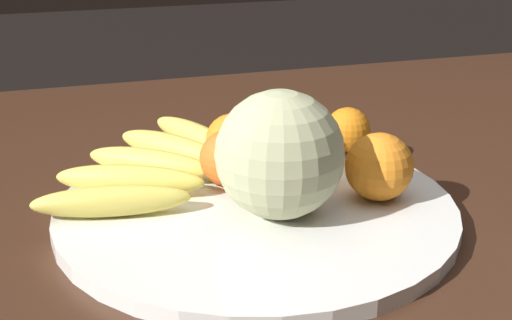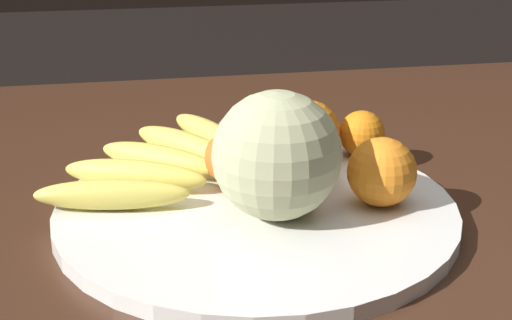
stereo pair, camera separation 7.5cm
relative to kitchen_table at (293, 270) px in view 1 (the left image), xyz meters
name	(u,v)px [view 1 (the left image)]	position (x,y,z in m)	size (l,w,h in m)	color
kitchen_table	(293,270)	(0.00, 0.00, 0.00)	(1.63, 1.17, 0.77)	#3D2316
fruit_bowl	(256,209)	(0.05, 0.01, 0.09)	(0.43, 0.43, 0.02)	white
melon	(280,154)	(0.03, 0.04, 0.16)	(0.13, 0.13, 0.13)	#B2B789
banana_bunch	(155,164)	(0.14, -0.09, 0.12)	(0.26, 0.28, 0.03)	brown
orange_front_left	(379,167)	(-0.08, 0.04, 0.14)	(0.07, 0.07, 0.07)	orange
orange_front_right	(232,140)	(0.04, -0.10, 0.13)	(0.07, 0.07, 0.07)	orange
orange_mid_center	(303,156)	(-0.02, -0.03, 0.13)	(0.06, 0.06, 0.06)	orange
orange_back_left	(228,158)	(0.06, -0.05, 0.13)	(0.06, 0.06, 0.06)	orange
orange_back_right	(348,130)	(-0.11, -0.11, 0.13)	(0.06, 0.06, 0.06)	orange
orange_top_small	(297,129)	(-0.04, -0.10, 0.14)	(0.08, 0.08, 0.08)	orange
produce_tag	(274,175)	(0.01, -0.05, 0.10)	(0.10, 0.05, 0.00)	white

